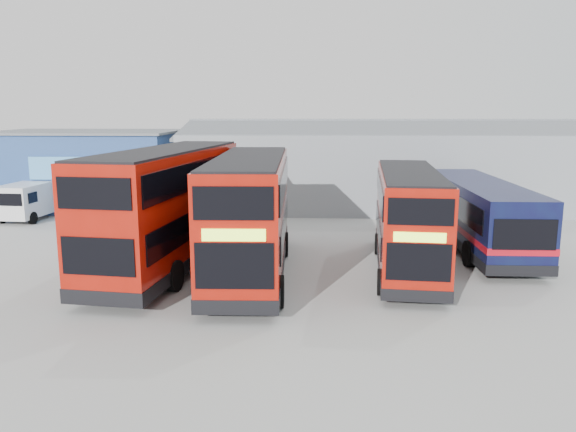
{
  "coord_description": "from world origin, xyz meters",
  "views": [
    {
      "loc": [
        1.44,
        -19.71,
        6.53
      ],
      "look_at": [
        0.39,
        3.58,
        2.1
      ],
      "focal_mm": 35.0,
      "sensor_mm": 36.0,
      "label": 1
    }
  ],
  "objects_px": {
    "maintenance_shed": "(406,166)",
    "double_decker_right": "(408,221)",
    "double_decker_left": "(168,210)",
    "panel_van": "(32,198)",
    "single_decker_blue": "(479,215)",
    "office_block": "(88,168)",
    "double_decker_centre": "(250,216)"
  },
  "relations": [
    {
      "from": "maintenance_shed",
      "to": "double_decker_left",
      "type": "xyz_separation_m",
      "value": [
        -12.54,
        -17.17,
        -0.13
      ]
    },
    {
      "from": "maintenance_shed",
      "to": "double_decker_left",
      "type": "height_order",
      "value": "maintenance_shed"
    },
    {
      "from": "double_decker_left",
      "to": "double_decker_right",
      "type": "xyz_separation_m",
      "value": [
        9.86,
        0.04,
        -0.41
      ]
    },
    {
      "from": "office_block",
      "to": "single_decker_blue",
      "type": "distance_m",
      "value": 25.87
    },
    {
      "from": "office_block",
      "to": "double_decker_centre",
      "type": "bearing_deg",
      "value": -50.92
    },
    {
      "from": "office_block",
      "to": "maintenance_shed",
      "type": "distance_m",
      "value": 22.09
    },
    {
      "from": "double_decker_left",
      "to": "panel_van",
      "type": "height_order",
      "value": "double_decker_left"
    },
    {
      "from": "double_decker_right",
      "to": "single_decker_blue",
      "type": "relative_size",
      "value": 0.84
    },
    {
      "from": "maintenance_shed",
      "to": "double_decker_left",
      "type": "bearing_deg",
      "value": -126.14
    },
    {
      "from": "office_block",
      "to": "double_decker_left",
      "type": "distance_m",
      "value": 17.87
    },
    {
      "from": "maintenance_shed",
      "to": "double_decker_right",
      "type": "distance_m",
      "value": 17.35
    },
    {
      "from": "maintenance_shed",
      "to": "single_decker_blue",
      "type": "relative_size",
      "value": 2.59
    },
    {
      "from": "maintenance_shed",
      "to": "single_decker_blue",
      "type": "height_order",
      "value": "maintenance_shed"
    },
    {
      "from": "double_decker_left",
      "to": "double_decker_centre",
      "type": "xyz_separation_m",
      "value": [
        3.5,
        -0.79,
        -0.11
      ]
    },
    {
      "from": "double_decker_left",
      "to": "double_decker_centre",
      "type": "distance_m",
      "value": 3.59
    },
    {
      "from": "panel_van",
      "to": "maintenance_shed",
      "type": "bearing_deg",
      "value": 20.22
    },
    {
      "from": "double_decker_right",
      "to": "single_decker_blue",
      "type": "bearing_deg",
      "value": 50.07
    },
    {
      "from": "maintenance_shed",
      "to": "single_decker_blue",
      "type": "bearing_deg",
      "value": -84.26
    },
    {
      "from": "double_decker_centre",
      "to": "panel_van",
      "type": "height_order",
      "value": "double_decker_centre"
    },
    {
      "from": "double_decker_left",
      "to": "panel_van",
      "type": "xyz_separation_m",
      "value": [
        -11.06,
        10.35,
        -1.24
      ]
    },
    {
      "from": "maintenance_shed",
      "to": "double_decker_right",
      "type": "bearing_deg",
      "value": -98.88
    },
    {
      "from": "double_decker_left",
      "to": "single_decker_blue",
      "type": "xyz_separation_m",
      "value": [
        13.86,
        4.01,
        -0.89
      ]
    },
    {
      "from": "maintenance_shed",
      "to": "double_decker_centre",
      "type": "xyz_separation_m",
      "value": [
        -9.04,
        -17.97,
        -0.24
      ]
    },
    {
      "from": "office_block",
      "to": "single_decker_blue",
      "type": "relative_size",
      "value": 1.04
    },
    {
      "from": "double_decker_centre",
      "to": "double_decker_right",
      "type": "xyz_separation_m",
      "value": [
        6.36,
        0.83,
        -0.3
      ]
    },
    {
      "from": "single_decker_blue",
      "to": "panel_van",
      "type": "height_order",
      "value": "single_decker_blue"
    },
    {
      "from": "maintenance_shed",
      "to": "panel_van",
      "type": "relative_size",
      "value": 5.9
    },
    {
      "from": "office_block",
      "to": "panel_van",
      "type": "xyz_separation_m",
      "value": [
        -1.6,
        -4.82,
        -1.35
      ]
    },
    {
      "from": "double_decker_centre",
      "to": "double_decker_left",
      "type": "bearing_deg",
      "value": 165.82
    },
    {
      "from": "double_decker_centre",
      "to": "panel_van",
      "type": "bearing_deg",
      "value": 141.18
    },
    {
      "from": "single_decker_blue",
      "to": "panel_van",
      "type": "distance_m",
      "value": 25.72
    },
    {
      "from": "double_decker_centre",
      "to": "double_decker_right",
      "type": "relative_size",
      "value": 1.14
    }
  ]
}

